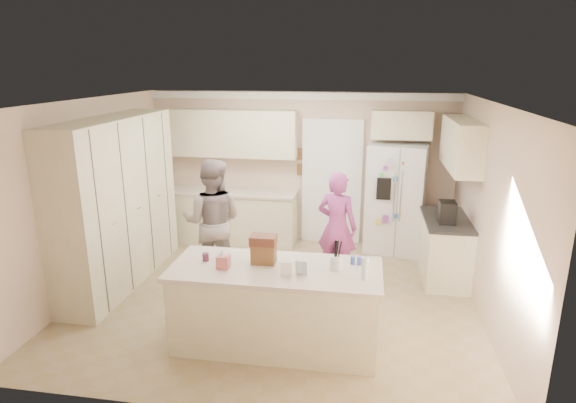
% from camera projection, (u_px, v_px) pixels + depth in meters
% --- Properties ---
extents(floor, '(5.20, 4.60, 0.02)m').
position_uv_depth(floor, '(277.00, 297.00, 6.52)').
color(floor, '#988561').
rests_on(floor, ground).
extents(ceiling, '(5.20, 4.60, 0.02)m').
position_uv_depth(ceiling, '(275.00, 101.00, 5.80)').
color(ceiling, white).
rests_on(ceiling, wall_back).
extents(wall_back, '(5.20, 0.02, 2.60)m').
position_uv_depth(wall_back, '(301.00, 168.00, 8.35)').
color(wall_back, beige).
rests_on(wall_back, ground).
extents(wall_front, '(5.20, 0.02, 2.60)m').
position_uv_depth(wall_front, '(224.00, 283.00, 3.96)').
color(wall_front, beige).
rests_on(wall_front, ground).
extents(wall_left, '(0.02, 4.60, 2.60)m').
position_uv_depth(wall_left, '(88.00, 196.00, 6.56)').
color(wall_left, beige).
rests_on(wall_left, ground).
extents(wall_right, '(0.02, 4.60, 2.60)m').
position_uv_depth(wall_right, '(490.00, 215.00, 5.75)').
color(wall_right, beige).
rests_on(wall_right, ground).
extents(crown_back, '(5.20, 0.08, 0.12)m').
position_uv_depth(crown_back, '(301.00, 96.00, 7.96)').
color(crown_back, white).
rests_on(crown_back, wall_back).
extents(pantry_bank, '(0.60, 2.60, 2.35)m').
position_uv_depth(pantry_bank, '(118.00, 202.00, 6.74)').
color(pantry_bank, '#EFE8BF').
rests_on(pantry_bank, floor).
extents(back_base_cab, '(2.20, 0.60, 0.88)m').
position_uv_depth(back_base_cab, '(233.00, 217.00, 8.47)').
color(back_base_cab, '#EFE8BF').
rests_on(back_base_cab, floor).
extents(back_countertop, '(2.24, 0.63, 0.04)m').
position_uv_depth(back_countertop, '(232.00, 192.00, 8.33)').
color(back_countertop, beige).
rests_on(back_countertop, back_base_cab).
extents(back_upper_cab, '(2.20, 0.35, 0.80)m').
position_uv_depth(back_upper_cab, '(232.00, 133.00, 8.19)').
color(back_upper_cab, '#EFE8BF').
rests_on(back_upper_cab, wall_back).
extents(doorway_opening, '(0.90, 0.06, 2.10)m').
position_uv_depth(doorway_opening, '(332.00, 183.00, 8.30)').
color(doorway_opening, black).
rests_on(doorway_opening, floor).
extents(doorway_casing, '(1.02, 0.03, 2.22)m').
position_uv_depth(doorway_casing, '(332.00, 184.00, 8.27)').
color(doorway_casing, white).
rests_on(doorway_casing, floor).
extents(wall_frame_upper, '(0.15, 0.02, 0.20)m').
position_uv_depth(wall_frame_upper, '(301.00, 154.00, 8.24)').
color(wall_frame_upper, brown).
rests_on(wall_frame_upper, wall_back).
extents(wall_frame_lower, '(0.15, 0.02, 0.20)m').
position_uv_depth(wall_frame_lower, '(301.00, 169.00, 8.31)').
color(wall_frame_lower, brown).
rests_on(wall_frame_lower, wall_back).
extents(refrigerator, '(1.01, 0.86, 1.80)m').
position_uv_depth(refrigerator, '(396.00, 199.00, 7.92)').
color(refrigerator, white).
rests_on(refrigerator, floor).
extents(fridge_seam, '(0.02, 0.02, 1.78)m').
position_uv_depth(fridge_seam, '(397.00, 205.00, 7.59)').
color(fridge_seam, gray).
rests_on(fridge_seam, refrigerator).
extents(fridge_dispenser, '(0.22, 0.03, 0.35)m').
position_uv_depth(fridge_dispenser, '(384.00, 189.00, 7.54)').
color(fridge_dispenser, black).
rests_on(fridge_dispenser, refrigerator).
extents(fridge_handle_l, '(0.02, 0.02, 0.85)m').
position_uv_depth(fridge_handle_l, '(394.00, 196.00, 7.54)').
color(fridge_handle_l, silver).
rests_on(fridge_handle_l, refrigerator).
extents(fridge_handle_r, '(0.02, 0.02, 0.85)m').
position_uv_depth(fridge_handle_r, '(401.00, 196.00, 7.52)').
color(fridge_handle_r, silver).
rests_on(fridge_handle_r, refrigerator).
extents(over_fridge_cab, '(0.95, 0.35, 0.45)m').
position_uv_depth(over_fridge_cab, '(401.00, 125.00, 7.70)').
color(over_fridge_cab, '#EFE8BF').
rests_on(over_fridge_cab, wall_back).
extents(right_base_cab, '(0.60, 1.20, 0.88)m').
position_uv_depth(right_base_cab, '(444.00, 250.00, 6.98)').
color(right_base_cab, '#EFE8BF').
rests_on(right_base_cab, floor).
extents(right_countertop, '(0.63, 1.24, 0.04)m').
position_uv_depth(right_countertop, '(447.00, 219.00, 6.86)').
color(right_countertop, '#2D2B28').
rests_on(right_countertop, right_base_cab).
extents(right_upper_cab, '(0.35, 1.50, 0.70)m').
position_uv_depth(right_upper_cab, '(461.00, 144.00, 6.74)').
color(right_upper_cab, '#EFE8BF').
rests_on(right_upper_cab, wall_right).
extents(coffee_maker, '(0.22, 0.28, 0.30)m').
position_uv_depth(coffee_maker, '(447.00, 212.00, 6.63)').
color(coffee_maker, black).
rests_on(coffee_maker, right_countertop).
extents(island_base, '(2.20, 0.90, 0.88)m').
position_uv_depth(island_base, '(276.00, 308.00, 5.32)').
color(island_base, '#EFE8BF').
rests_on(island_base, floor).
extents(island_top, '(2.28, 0.96, 0.05)m').
position_uv_depth(island_top, '(275.00, 269.00, 5.19)').
color(island_top, beige).
rests_on(island_top, island_base).
extents(utensil_crock, '(0.13, 0.13, 0.15)m').
position_uv_depth(utensil_crock, '(336.00, 263.00, 5.11)').
color(utensil_crock, white).
rests_on(utensil_crock, island_top).
extents(tissue_box, '(0.13, 0.13, 0.14)m').
position_uv_depth(tissue_box, '(223.00, 262.00, 5.16)').
color(tissue_box, '#C6635F').
rests_on(tissue_box, island_top).
extents(tissue_plume, '(0.08, 0.08, 0.08)m').
position_uv_depth(tissue_plume, '(223.00, 252.00, 5.13)').
color(tissue_plume, white).
rests_on(tissue_plume, tissue_box).
extents(dollhouse_body, '(0.26, 0.18, 0.22)m').
position_uv_depth(dollhouse_body, '(264.00, 254.00, 5.27)').
color(dollhouse_body, brown).
rests_on(dollhouse_body, island_top).
extents(dollhouse_roof, '(0.28, 0.20, 0.10)m').
position_uv_depth(dollhouse_roof, '(263.00, 240.00, 5.23)').
color(dollhouse_roof, '#592D1E').
rests_on(dollhouse_roof, dollhouse_body).
extents(jam_jar, '(0.07, 0.07, 0.09)m').
position_uv_depth(jam_jar, '(206.00, 257.00, 5.34)').
color(jam_jar, '#59263F').
rests_on(jam_jar, island_top).
extents(greeting_card_a, '(0.12, 0.06, 0.16)m').
position_uv_depth(greeting_card_a, '(286.00, 269.00, 4.95)').
color(greeting_card_a, white).
rests_on(greeting_card_a, island_top).
extents(greeting_card_b, '(0.12, 0.05, 0.16)m').
position_uv_depth(greeting_card_b, '(301.00, 268.00, 4.97)').
color(greeting_card_b, silver).
rests_on(greeting_card_b, island_top).
extents(water_bottle, '(0.07, 0.07, 0.24)m').
position_uv_depth(water_bottle, '(365.00, 269.00, 4.86)').
color(water_bottle, silver).
rests_on(water_bottle, island_top).
extents(shaker_salt, '(0.05, 0.05, 0.09)m').
position_uv_depth(shaker_salt, '(353.00, 260.00, 5.25)').
color(shaker_salt, '#39469D').
rests_on(shaker_salt, island_top).
extents(shaker_pepper, '(0.05, 0.05, 0.09)m').
position_uv_depth(shaker_pepper, '(359.00, 261.00, 5.24)').
color(shaker_pepper, '#39469D').
rests_on(shaker_pepper, island_top).
extents(teen_boy, '(0.93, 0.76, 1.80)m').
position_uv_depth(teen_boy, '(213.00, 222.00, 6.77)').
color(teen_boy, gray).
rests_on(teen_boy, floor).
extents(teen_girl, '(0.67, 0.53, 1.61)m').
position_uv_depth(teen_girl, '(337.00, 227.00, 6.84)').
color(teen_girl, '#C04EA5').
rests_on(teen_girl, floor).
extents(fridge_magnets, '(0.76, 0.02, 1.44)m').
position_uv_depth(fridge_magnets, '(397.00, 205.00, 7.58)').
color(fridge_magnets, tan).
rests_on(fridge_magnets, refrigerator).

